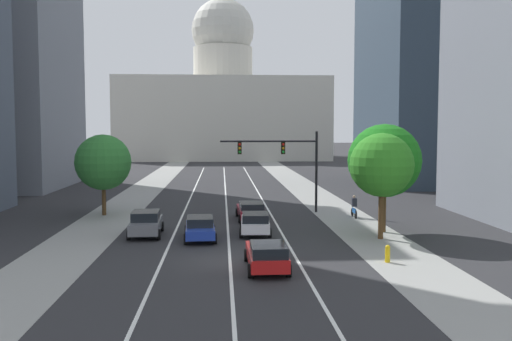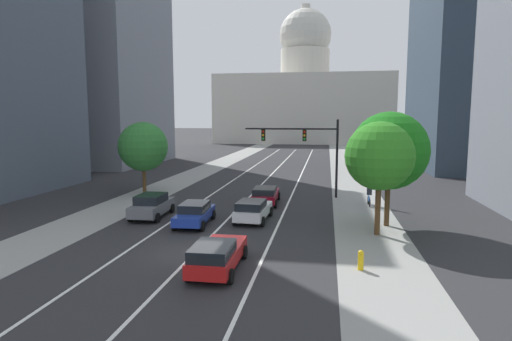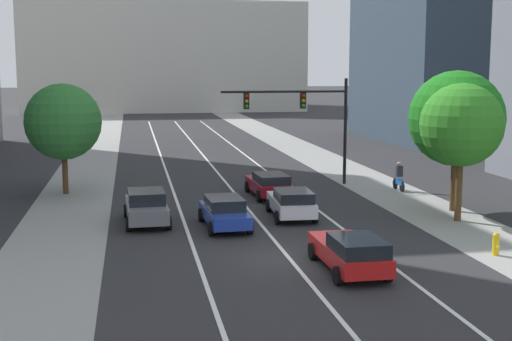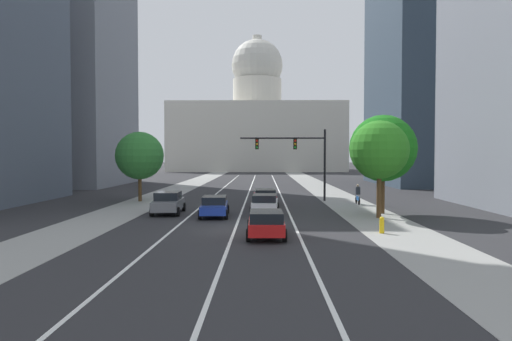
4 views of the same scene
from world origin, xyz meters
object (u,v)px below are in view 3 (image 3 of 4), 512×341
at_px(car_crimson, 269,184).
at_px(street_tree_near_left, 63,122).
at_px(traffic_signal_mast, 307,112).
at_px(cyclist, 399,177).
at_px(street_tree_mid_right, 456,119).
at_px(street_tree_far_right, 461,125).
at_px(capitol_building, 163,42).
at_px(car_red, 351,252).
at_px(car_blue, 225,212).
at_px(fire_hydrant, 496,244).
at_px(car_white, 292,203).
at_px(car_gray, 146,206).

xyz_separation_m(car_crimson, street_tree_near_left, (-11.39, 3.02, 3.43)).
bearing_deg(traffic_signal_mast, cyclist, -31.24).
height_order(traffic_signal_mast, street_tree_mid_right, street_tree_mid_right).
relative_size(cyclist, street_tree_far_right, 0.26).
bearing_deg(traffic_signal_mast, capitol_building, 93.25).
height_order(car_red, traffic_signal_mast, traffic_signal_mast).
height_order(car_red, cyclist, cyclist).
bearing_deg(car_blue, car_red, -158.54).
height_order(capitol_building, car_red, capitol_building).
xyz_separation_m(fire_hydrant, street_tree_mid_right, (2.19, 8.26, 4.24)).
xyz_separation_m(car_white, street_tree_near_left, (-11.37, 8.69, 3.40)).
bearing_deg(car_blue, street_tree_mid_right, -84.69).
relative_size(traffic_signal_mast, cyclist, 4.58).
distance_m(car_red, fire_hydrant, 6.37).
distance_m(car_white, cyclist, 10.13).
bearing_deg(capitol_building, street_tree_far_right, -84.40).
bearing_deg(capitol_building, car_gray, -93.20).
bearing_deg(car_gray, fire_hydrant, -123.41).
distance_m(car_blue, traffic_signal_mast, 13.11).
relative_size(cyclist, street_tree_mid_right, 0.24).
height_order(capitol_building, street_tree_far_right, capitol_building).
bearing_deg(car_crimson, car_white, 177.78).
bearing_deg(street_tree_mid_right, capitol_building, 96.23).
xyz_separation_m(car_blue, street_tree_near_left, (-7.90, 10.16, 3.42)).
distance_m(car_white, street_tree_far_right, 8.76).
bearing_deg(car_crimson, traffic_signal_mast, -42.38).
bearing_deg(cyclist, car_white, 127.34).
relative_size(cyclist, street_tree_near_left, 0.27).
distance_m(capitol_building, car_blue, 95.60).
bearing_deg(fire_hydrant, street_tree_near_left, 136.47).
distance_m(traffic_signal_mast, street_tree_far_right, 12.17).
xyz_separation_m(car_white, fire_hydrant, (6.26, -8.06, -0.30)).
height_order(capitol_building, fire_hydrant, capitol_building).
bearing_deg(street_tree_far_right, cyclist, 87.78).
relative_size(street_tree_near_left, street_tree_far_right, 0.97).
bearing_deg(cyclist, street_tree_near_left, 81.93).
bearing_deg(street_tree_mid_right, fire_hydrant, -104.84).
bearing_deg(street_tree_far_right, car_blue, 177.11).
bearing_deg(capitol_building, car_blue, -91.05).
xyz_separation_m(car_crimson, street_tree_mid_right, (8.44, -5.47, 3.97)).
distance_m(car_gray, street_tree_mid_right, 15.89).
relative_size(car_blue, street_tree_near_left, 0.70).
bearing_deg(car_white, street_tree_far_right, -102.37).
bearing_deg(street_tree_near_left, fire_hydrant, -43.53).
distance_m(capitol_building, traffic_signal_mast, 84.68).
bearing_deg(car_red, car_crimson, -0.64).
xyz_separation_m(cyclist, street_tree_mid_right, (0.50, -6.07, 3.85)).
xyz_separation_m(car_gray, street_tree_mid_right, (15.40, 0.22, 3.89)).
bearing_deg(car_blue, car_crimson, -28.71).
bearing_deg(street_tree_near_left, capitol_building, 83.51).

